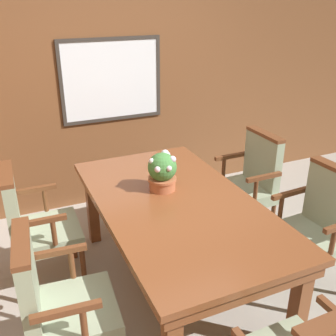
{
  "coord_description": "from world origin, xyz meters",
  "views": [
    {
      "loc": [
        -0.98,
        -1.97,
        2.11
      ],
      "look_at": [
        0.07,
        0.42,
        0.95
      ],
      "focal_mm": 42.0,
      "sensor_mm": 36.0,
      "label": 1
    }
  ],
  "objects_px": {
    "chair_right_near": "(316,225)",
    "potted_plant": "(162,171)",
    "chair_right_far": "(249,181)",
    "dining_table": "(176,212)",
    "chair_left_near": "(57,302)",
    "chair_left_far": "(34,223)"
  },
  "relations": [
    {
      "from": "chair_left_near",
      "to": "potted_plant",
      "type": "relative_size",
      "value": 3.28
    },
    {
      "from": "chair_right_far",
      "to": "chair_right_near",
      "type": "bearing_deg",
      "value": 0.76
    },
    {
      "from": "dining_table",
      "to": "potted_plant",
      "type": "relative_size",
      "value": 6.46
    },
    {
      "from": "dining_table",
      "to": "chair_right_far",
      "type": "xyz_separation_m",
      "value": [
        0.93,
        0.43,
        -0.12
      ]
    },
    {
      "from": "chair_left_near",
      "to": "dining_table",
      "type": "bearing_deg",
      "value": -60.18
    },
    {
      "from": "chair_right_far",
      "to": "dining_table",
      "type": "bearing_deg",
      "value": -65.93
    },
    {
      "from": "dining_table",
      "to": "chair_left_far",
      "type": "distance_m",
      "value": 1.07
    },
    {
      "from": "chair_left_far",
      "to": "potted_plant",
      "type": "relative_size",
      "value": 3.28
    },
    {
      "from": "chair_right_near",
      "to": "potted_plant",
      "type": "height_order",
      "value": "potted_plant"
    },
    {
      "from": "dining_table",
      "to": "chair_right_far",
      "type": "height_order",
      "value": "chair_right_far"
    },
    {
      "from": "dining_table",
      "to": "chair_right_near",
      "type": "xyz_separation_m",
      "value": [
        0.95,
        -0.41,
        -0.12
      ]
    },
    {
      "from": "dining_table",
      "to": "potted_plant",
      "type": "distance_m",
      "value": 0.32
    },
    {
      "from": "chair_left_near",
      "to": "chair_left_far",
      "type": "height_order",
      "value": "same"
    },
    {
      "from": "chair_right_near",
      "to": "potted_plant",
      "type": "distance_m",
      "value": 1.21
    },
    {
      "from": "chair_right_near",
      "to": "chair_right_far",
      "type": "relative_size",
      "value": 1.0
    },
    {
      "from": "chair_right_far",
      "to": "chair_left_far",
      "type": "bearing_deg",
      "value": -91.59
    },
    {
      "from": "dining_table",
      "to": "chair_left_far",
      "type": "bearing_deg",
      "value": 154.06
    },
    {
      "from": "chair_left_near",
      "to": "potted_plant",
      "type": "height_order",
      "value": "potted_plant"
    },
    {
      "from": "chair_left_near",
      "to": "chair_right_far",
      "type": "height_order",
      "value": "same"
    },
    {
      "from": "chair_left_far",
      "to": "potted_plant",
      "type": "height_order",
      "value": "potted_plant"
    },
    {
      "from": "chair_right_near",
      "to": "chair_left_near",
      "type": "bearing_deg",
      "value": -91.87
    },
    {
      "from": "chair_left_near",
      "to": "chair_right_far",
      "type": "xyz_separation_m",
      "value": [
        1.87,
        0.87,
        0.0
      ]
    }
  ]
}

